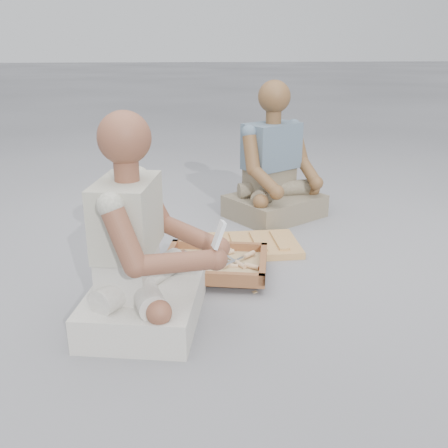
{
  "coord_description": "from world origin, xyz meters",
  "views": [
    {
      "loc": [
        -0.2,
        -1.81,
        1.02
      ],
      "look_at": [
        0.01,
        0.16,
        0.3
      ],
      "focal_mm": 40.0,
      "sensor_mm": 36.0,
      "label": 1
    }
  ],
  "objects": [
    {
      "name": "ground",
      "position": [
        0.0,
        0.0,
        0.0
      ],
      "size": [
        60.0,
        60.0,
        0.0
      ],
      "primitive_type": "plane",
      "color": "gray",
      "rests_on": "ground"
    },
    {
      "name": "carved_panel",
      "position": [
        0.18,
        0.59,
        0.02
      ],
      "size": [
        0.53,
        0.36,
        0.03
      ],
      "primitive_type": "cube",
      "rotation": [
        0.0,
        0.0,
        0.02
      ],
      "color": "#A57440",
      "rests_on": "ground"
    },
    {
      "name": "tool_tray",
      "position": [
        -0.02,
        0.29,
        0.06
      ],
      "size": [
        0.54,
        0.46,
        0.06
      ],
      "rotation": [
        0.0,
        0.0,
        -0.2
      ],
      "color": "brown",
      "rests_on": "carved_panel"
    },
    {
      "name": "chisel_0",
      "position": [
        0.13,
        0.33,
        0.07
      ],
      "size": [
        0.18,
        0.16,
        0.02
      ],
      "rotation": [
        0.0,
        0.0,
        0.73
      ],
      "color": "silver",
      "rests_on": "tool_tray"
    },
    {
      "name": "chisel_1",
      "position": [
        -0.07,
        0.2,
        0.06
      ],
      "size": [
        0.09,
        0.21,
        0.02
      ],
      "rotation": [
        0.0,
        0.0,
        -1.23
      ],
      "color": "silver",
      "rests_on": "tool_tray"
    },
    {
      "name": "chisel_2",
      "position": [
        -0.03,
        0.45,
        0.07
      ],
      "size": [
        0.12,
        0.2,
        0.02
      ],
      "rotation": [
        0.0,
        0.0,
        1.06
      ],
      "color": "silver",
      "rests_on": "tool_tray"
    },
    {
      "name": "chisel_3",
      "position": [
        0.08,
        0.27,
        0.07
      ],
      "size": [
        0.11,
        0.21,
        0.02
      ],
      "rotation": [
        0.0,
        0.0,
        -1.12
      ],
      "color": "silver",
      "rests_on": "tool_tray"
    },
    {
      "name": "chisel_4",
      "position": [
        0.03,
        0.26,
        0.06
      ],
      "size": [
        0.22,
        0.08,
        0.02
      ],
      "rotation": [
        0.0,
        0.0,
        -0.27
      ],
      "color": "silver",
      "rests_on": "tool_tray"
    },
    {
      "name": "chisel_5",
      "position": [
        0.02,
        0.39,
        0.07
      ],
      "size": [
        0.21,
        0.09,
        0.02
      ],
      "rotation": [
        0.0,
        0.0,
        0.33
      ],
      "color": "silver",
      "rests_on": "tool_tray"
    },
    {
      "name": "chisel_6",
      "position": [
        0.04,
        0.42,
        0.06
      ],
      "size": [
        0.09,
        0.21,
        0.02
      ],
      "rotation": [
        0.0,
        0.0,
        1.25
      ],
      "color": "silver",
      "rests_on": "tool_tray"
    },
    {
      "name": "chisel_7",
      "position": [
        0.04,
        0.4,
        0.06
      ],
      "size": [
        0.15,
        0.19,
        0.02
      ],
      "rotation": [
        0.0,
        0.0,
        0.92
      ],
      "color": "silver",
      "rests_on": "tool_tray"
    },
    {
      "name": "chisel_8",
      "position": [
        -0.07,
        0.31,
        0.07
      ],
      "size": [
        0.15,
        0.19,
        0.02
      ],
      "rotation": [
        0.0,
        0.0,
        -0.93
      ],
      "color": "silver",
      "rests_on": "tool_tray"
    },
    {
      "name": "chisel_9",
      "position": [
        0.12,
        0.24,
        0.07
      ],
      "size": [
        0.19,
        0.14,
        0.02
      ],
      "rotation": [
        0.0,
        0.0,
        -0.63
      ],
      "color": "silver",
      "rests_on": "tool_tray"
    },
    {
      "name": "wood_chip_0",
      "position": [
        0.18,
        0.27,
        0.0
      ],
      "size": [
        0.02,
        0.02,
        0.0
      ],
      "primitive_type": "cube",
      "rotation": [
        0.0,
        0.0,
        0.18
      ],
      "color": "tan",
      "rests_on": "ground"
    },
    {
      "name": "wood_chip_1",
      "position": [
        0.02,
        0.37,
        0.0
      ],
      "size": [
        0.02,
        0.02,
        0.0
      ],
      "primitive_type": "cube",
      "rotation": [
        0.0,
        0.0,
        1.99
      ],
      "color": "tan",
      "rests_on": "ground"
    },
    {
      "name": "wood_chip_2",
      "position": [
        0.29,
        0.5,
        0.0
      ],
      "size": [
        0.02,
        0.02,
        0.0
      ],
      "primitive_type": "cube",
      "rotation": [
        0.0,
        0.0,
        1.48
      ],
      "color": "tan",
      "rests_on": "ground"
    },
    {
      "name": "wood_chip_3",
      "position": [
        -0.09,
        0.61,
        0.0
      ],
      "size": [
        0.02,
        0.02,
        0.0
      ],
      "primitive_type": "cube",
      "rotation": [
        0.0,
        0.0,
        2.23
      ],
      "color": "tan",
      "rests_on": "ground"
    },
    {
      "name": "wood_chip_4",
      "position": [
        -0.18,
        0.45,
        0.0
      ],
      "size": [
        0.02,
        0.02,
        0.0
      ],
      "primitive_type": "cube",
      "rotation": [
        0.0,
        0.0,
        0.5
      ],
      "color": "tan",
      "rests_on": "ground"
    },
    {
      "name": "wood_chip_5",
      "position": [
        0.13,
        0.1,
        0.0
      ],
      "size": [
        0.02,
        0.02,
        0.0
      ],
      "primitive_type": "cube",
      "rotation": [
        0.0,
        0.0,
        0.39
      ],
      "color": "tan",
      "rests_on": "ground"
    },
    {
      "name": "wood_chip_6",
      "position": [
        -0.22,
        0.23,
        0.0
      ],
      "size": [
        0.02,
        0.02,
        0.0
      ],
      "primitive_type": "cube",
      "rotation": [
        0.0,
        0.0,
        0.24
      ],
      "color": "tan",
      "rests_on": "ground"
    },
    {
      "name": "wood_chip_7",
      "position": [
        0.21,
        0.64,
        0.0
      ],
      "size": [
        0.02,
        0.02,
        0.0
      ],
      "primitive_type": "cube",
      "rotation": [
        0.0,
        0.0,
        1.21
      ],
      "color": "tan",
      "rests_on": "ground"
    },
    {
      "name": "wood_chip_8",
      "position": [
        -0.09,
        0.41,
        0.0
      ],
      "size": [
        0.02,
        0.02,
        0.0
      ],
      "primitive_type": "cube",
      "rotation": [
        0.0,
        0.0,
        0.53
      ],
      "color": "tan",
      "rests_on": "ground"
    },
    {
      "name": "craftsman",
      "position": [
        -0.33,
        -0.08,
        0.27
      ],
      "size": [
        0.58,
        0.59,
        0.81
      ],
      "rotation": [
        0.0,
        0.0,
        -1.76
      ],
      "color": "beige",
      "rests_on": "ground"
    },
    {
      "name": "companion",
      "position": [
        0.41,
        1.11,
        0.27
      ],
      "size": [
        0.67,
        0.64,
        0.82
      ],
      "rotation": [
        0.0,
        0.0,
        3.7
      ],
      "color": "#7F755B",
      "rests_on": "ground"
    },
    {
      "name": "mobile_phone",
      "position": [
        -0.05,
        -0.19,
        0.39
      ],
      "size": [
        0.05,
        0.05,
        0.1
      ],
      "rotation": [
        -0.35,
        0.0,
        -1.4
      ],
      "color": "white",
      "rests_on": "craftsman"
    }
  ]
}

